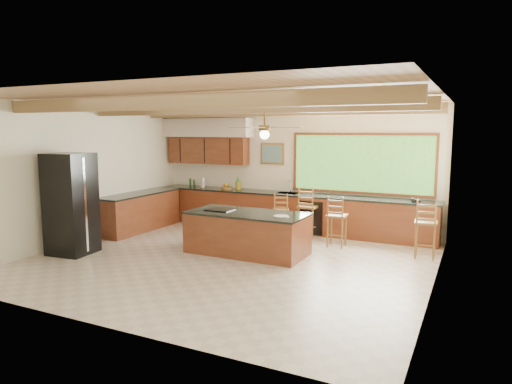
% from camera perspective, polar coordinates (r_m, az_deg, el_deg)
% --- Properties ---
extents(ground, '(7.20, 7.20, 0.00)m').
position_cam_1_polar(ground, '(8.73, -3.38, -8.51)').
color(ground, beige).
rests_on(ground, ground).
extents(room_shell, '(7.27, 6.54, 3.02)m').
position_cam_1_polar(room_shell, '(9.03, -2.39, 6.30)').
color(room_shell, white).
rests_on(room_shell, ground).
extents(counter_run, '(7.12, 3.10, 1.27)m').
position_cam_1_polar(counter_run, '(11.16, -0.71, -2.44)').
color(counter_run, brown).
rests_on(counter_run, ground).
extents(island, '(2.38, 1.13, 0.85)m').
position_cam_1_polar(island, '(9.10, -1.12, -5.11)').
color(island, brown).
rests_on(island, ground).
extents(refrigerator, '(0.85, 0.83, 2.00)m').
position_cam_1_polar(refrigerator, '(9.70, -22.13, -1.38)').
color(refrigerator, black).
rests_on(refrigerator, ground).
extents(bar_stool_a, '(0.48, 0.48, 1.02)m').
position_cam_1_polar(bar_stool_a, '(10.48, 3.00, -2.36)').
color(bar_stool_a, brown).
rests_on(bar_stool_a, ground).
extents(bar_stool_b, '(0.42, 0.42, 1.17)m').
position_cam_1_polar(bar_stool_b, '(10.42, 6.41, -1.97)').
color(bar_stool_b, brown).
rests_on(bar_stool_b, ground).
extents(bar_stool_c, '(0.40, 0.40, 1.09)m').
position_cam_1_polar(bar_stool_c, '(9.67, 9.99, -3.05)').
color(bar_stool_c, brown).
rests_on(bar_stool_c, ground).
extents(bar_stool_d, '(0.44, 0.44, 1.15)m').
position_cam_1_polar(bar_stool_d, '(9.25, 20.45, -3.73)').
color(bar_stool_d, brown).
rests_on(bar_stool_d, ground).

